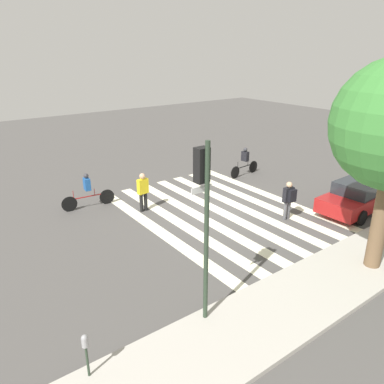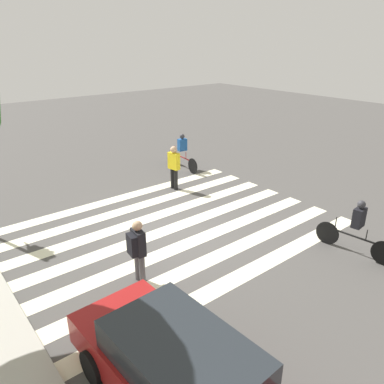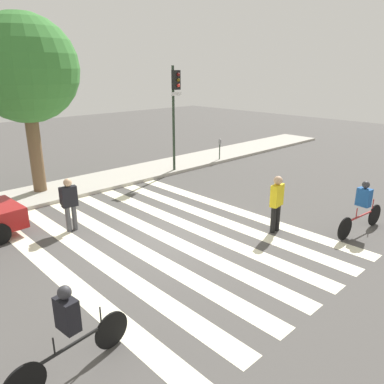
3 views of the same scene
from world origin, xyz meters
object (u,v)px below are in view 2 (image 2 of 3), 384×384
at_px(pedestrian_child_with_backpack, 174,165).
at_px(cyclist_far_lane, 357,226).
at_px(cyclist_mid_street, 182,150).
at_px(car_parked_far_curb, 182,374).
at_px(pedestrian_adult_blue_shirt, 137,247).

xyz_separation_m(pedestrian_child_with_backpack, cyclist_far_lane, (-7.18, -0.99, -0.13)).
distance_m(cyclist_mid_street, car_parked_far_curb, 12.33).
bearing_deg(cyclist_far_lane, cyclist_mid_street, -11.51).
bearing_deg(pedestrian_adult_blue_shirt, cyclist_mid_street, 142.78).
height_order(pedestrian_adult_blue_shirt, car_parked_far_curb, pedestrian_adult_blue_shirt).
xyz_separation_m(cyclist_mid_street, car_parked_far_curb, (-9.77, 7.53, -0.14)).
bearing_deg(cyclist_mid_street, cyclist_far_lane, -179.86).
relative_size(pedestrian_child_with_backpack, cyclist_mid_street, 0.73).
distance_m(cyclist_mid_street, cyclist_far_lane, 9.05).
xyz_separation_m(cyclist_far_lane, car_parked_far_curb, (-0.75, 6.68, -0.14)).
bearing_deg(pedestrian_adult_blue_shirt, pedestrian_child_with_backpack, 142.93).
relative_size(cyclist_far_lane, car_parked_far_curb, 0.48).
distance_m(pedestrian_child_with_backpack, car_parked_far_curb, 9.77).
height_order(cyclist_mid_street, cyclist_far_lane, cyclist_mid_street).
relative_size(cyclist_mid_street, car_parked_far_curb, 0.51).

